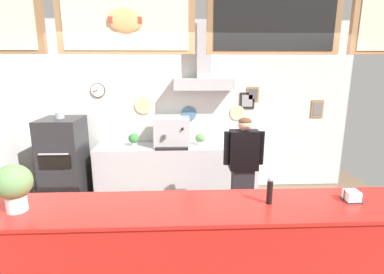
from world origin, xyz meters
TOP-DOWN VIEW (x-y plane):
  - back_wall_assembly at (0.01, 2.54)m, footprint 5.76×2.83m
  - service_counter at (0.00, -0.32)m, footprint 4.33×0.64m
  - back_prep_counter at (-0.24, 2.31)m, footprint 2.74×0.61m
  - pizza_oven at (-2.06, 2.08)m, footprint 0.63×0.73m
  - shop_worker at (0.65, 1.08)m, footprint 0.53×0.23m
  - espresso_machine at (-0.31, 2.29)m, footprint 0.59×0.49m
  - potted_oregano at (0.17, 2.35)m, footprint 0.17×0.17m
  - potted_basil at (-0.96, 2.34)m, footprint 0.19×0.19m
  - pepper_grinder at (0.57, -0.30)m, footprint 0.05×0.05m
  - basil_vase at (-1.49, -0.34)m, footprint 0.28×0.28m
  - napkin_holder at (1.29, -0.28)m, footprint 0.14×0.14m

SIDE VIEW (x-z plane):
  - back_prep_counter at x=-0.24m, z-range -0.01..0.90m
  - service_counter at x=0.00m, z-range 0.00..1.10m
  - pizza_oven at x=-2.06m, z-range -0.05..1.49m
  - shop_worker at x=0.65m, z-range 0.06..1.66m
  - potted_oregano at x=0.17m, z-range 0.91..1.12m
  - potted_basil at x=-0.96m, z-range 0.92..1.13m
  - napkin_holder at x=1.29m, z-range 1.09..1.20m
  - espresso_machine at x=-0.31m, z-range 0.90..1.39m
  - pepper_grinder at x=0.57m, z-range 1.10..1.33m
  - basil_vase at x=-1.49m, z-range 1.12..1.51m
  - back_wall_assembly at x=0.01m, z-range 0.09..3.09m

